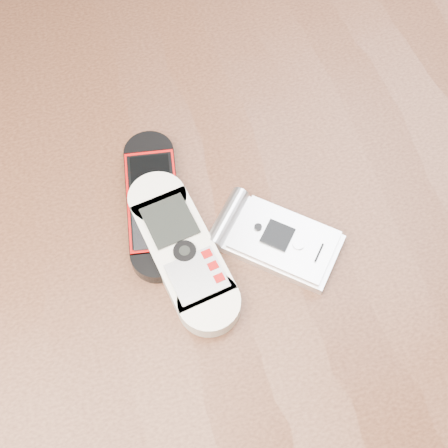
# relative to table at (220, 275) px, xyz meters

# --- Properties ---
(ground) EXTENTS (4.00, 4.00, 0.00)m
(ground) POSITION_rel_table_xyz_m (0.00, 0.00, -0.64)
(ground) COLOR #472B19
(ground) RESTS_ON ground
(table) EXTENTS (1.20, 0.80, 0.75)m
(table) POSITION_rel_table_xyz_m (0.00, 0.00, 0.00)
(table) COLOR black
(table) RESTS_ON ground
(nokia_white) EXTENTS (0.08, 0.18, 0.02)m
(nokia_white) POSITION_rel_table_xyz_m (-0.04, -0.01, 0.11)
(nokia_white) COLOR white
(nokia_white) RESTS_ON table
(nokia_black_red) EXTENTS (0.07, 0.16, 0.02)m
(nokia_black_red) POSITION_rel_table_xyz_m (-0.05, 0.04, 0.11)
(nokia_black_red) COLOR black
(nokia_black_red) RESTS_ON table
(motorola_razr) EXTENTS (0.13, 0.12, 0.02)m
(motorola_razr) POSITION_rel_table_xyz_m (0.05, -0.03, 0.11)
(motorola_razr) COLOR silver
(motorola_razr) RESTS_ON table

